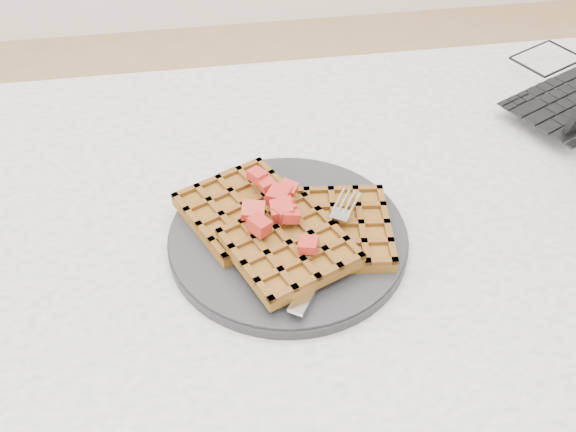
% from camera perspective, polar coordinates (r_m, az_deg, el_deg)
% --- Properties ---
extents(table, '(1.20, 0.80, 0.75)m').
position_cam_1_polar(table, '(0.80, 4.61, -8.20)').
color(table, silver).
rests_on(table, ground).
extents(plate, '(0.26, 0.26, 0.02)m').
position_cam_1_polar(plate, '(0.71, 0.00, -1.87)').
color(plate, black).
rests_on(plate, table).
extents(waffles, '(0.24, 0.23, 0.03)m').
position_cam_1_polar(waffles, '(0.69, 0.06, -0.97)').
color(waffles, brown).
rests_on(waffles, plate).
extents(strawberry_pile, '(0.15, 0.15, 0.02)m').
position_cam_1_polar(strawberry_pile, '(0.68, 0.00, 0.86)').
color(strawberry_pile, maroon).
rests_on(strawberry_pile, waffles).
extents(fork, '(0.11, 0.17, 0.02)m').
position_cam_1_polar(fork, '(0.68, 3.69, -2.83)').
color(fork, silver).
rests_on(fork, plate).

